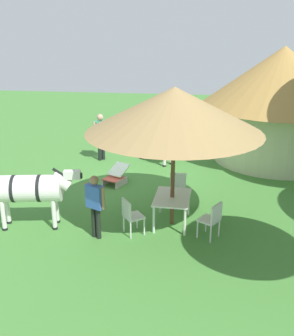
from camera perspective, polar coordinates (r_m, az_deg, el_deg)
ground_plane at (r=12.04m, az=-1.60°, el=-3.29°), size 36.00×36.00×0.00m
thatched_hut at (r=15.09m, az=18.53°, el=9.45°), size 5.61×5.61×4.07m
shade_umbrella at (r=9.18m, az=3.95°, el=8.34°), size 4.15×4.15×3.43m
patio_dining_table at (r=9.88m, az=3.64°, el=-4.60°), size 1.27×0.92×0.74m
patio_chair_near_hut at (r=10.98m, az=4.41°, el=-2.76°), size 0.45×0.46×0.90m
patio_chair_west_end at (r=9.43m, az=-2.38°, el=-6.68°), size 0.60×0.60×0.90m
patio_chair_near_lawn at (r=9.38m, az=9.34°, el=-7.12°), size 0.60×0.59×0.90m
guest_beside_umbrella at (r=9.18m, az=-7.46°, el=-4.75°), size 0.36×0.51×1.56m
standing_watcher at (r=14.59m, az=-6.67°, el=5.06°), size 0.49×0.48×1.73m
striped_lounge_chair at (r=12.50m, az=-4.51°, el=-1.21°), size 0.97×0.82×0.59m
zebra_nearest_camera at (r=14.37m, az=1.18°, el=4.93°), size 1.65×1.90×1.57m
zebra_by_umbrella at (r=10.00m, az=-16.42°, el=-2.92°), size 0.92×2.28×1.54m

